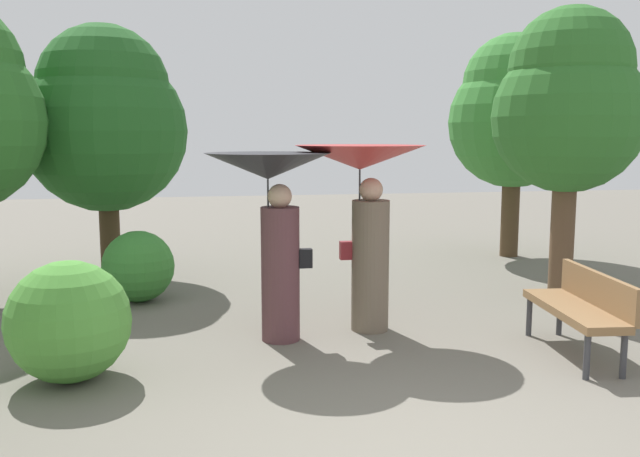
% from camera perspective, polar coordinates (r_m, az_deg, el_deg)
% --- Properties ---
extents(person_left, '(1.31, 1.31, 1.98)m').
position_cam_1_polar(person_left, '(7.05, -4.04, 2.16)').
color(person_left, '#563338').
rests_on(person_left, ground).
extents(person_right, '(1.43, 1.43, 2.06)m').
position_cam_1_polar(person_right, '(7.41, 3.67, 3.03)').
color(person_right, '#6B5B4C').
rests_on(person_right, ground).
extents(park_bench, '(0.64, 1.54, 0.83)m').
position_cam_1_polar(park_bench, '(7.18, 21.17, -6.00)').
color(park_bench, '#38383D').
rests_on(park_bench, ground).
extents(tree_near_right, '(2.02, 2.02, 3.85)m').
position_cam_1_polar(tree_near_right, '(9.72, 20.23, 9.92)').
color(tree_near_right, brown).
rests_on(tree_near_right, ground).
extents(tree_mid_left, '(2.38, 2.38, 3.77)m').
position_cam_1_polar(tree_mid_left, '(10.53, -17.67, 8.86)').
color(tree_mid_left, '#42301E').
rests_on(tree_mid_left, ground).
extents(tree_mid_right, '(2.28, 2.28, 3.92)m').
position_cam_1_polar(tree_mid_right, '(12.49, 16.03, 9.47)').
color(tree_mid_right, '#4C3823').
rests_on(tree_mid_right, ground).
extents(bush_path_left, '(0.93, 0.93, 0.93)m').
position_cam_1_polar(bush_path_left, '(9.14, -15.07, -3.10)').
color(bush_path_left, '#387F33').
rests_on(bush_path_left, ground).
extents(bush_path_right, '(1.08, 1.08, 1.08)m').
position_cam_1_polar(bush_path_right, '(6.40, -20.40, -7.35)').
color(bush_path_right, '#4C9338').
rests_on(bush_path_right, ground).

